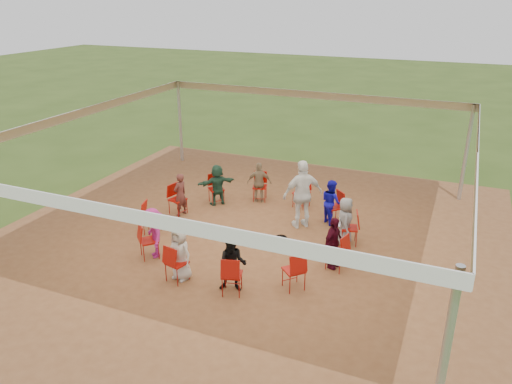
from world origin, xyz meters
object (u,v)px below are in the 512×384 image
at_px(person_seated_1, 331,202).
at_px(standing_person, 303,194).
at_px(chair_4, 216,189).
at_px(chair_6, 152,218).
at_px(chair_3, 260,187).
at_px(person_seated_5, 153,233).
at_px(chair_1, 334,207).
at_px(chair_7, 149,241).
at_px(chair_9, 232,275).
at_px(person_seated_4, 180,195).
at_px(cable_coil, 281,238).
at_px(chair_0, 349,228).
at_px(chair_5, 178,200).
at_px(person_seated_0, 345,221).
at_px(laptop, 338,222).
at_px(person_seated_6, 180,253).
at_px(person_seated_3, 217,185).
at_px(chair_10, 294,270).
at_px(person_seated_7, 233,264).
at_px(chair_8, 177,263).
at_px(person_seated_2, 259,183).
at_px(chair_11, 337,252).
at_px(person_seated_8, 333,243).
at_px(chair_2, 302,193).

bearing_deg(person_seated_1, standing_person, 84.56).
distance_m(chair_4, chair_6, 2.60).
height_order(chair_3, person_seated_5, person_seated_5).
xyz_separation_m(chair_1, chair_7, (-3.61, -3.74, 0.00)).
bearing_deg(chair_9, person_seated_4, 119.22).
bearing_deg(cable_coil, person_seated_5, -140.33).
xyz_separation_m(chair_0, chair_5, (-5.02, -0.09, 0.00)).
height_order(chair_3, person_seated_0, person_seated_0).
height_order(chair_3, standing_person, standing_person).
bearing_deg(laptop, chair_4, 58.09).
distance_m(chair_9, person_seated_6, 1.33).
bearing_deg(chair_4, person_seated_3, 90.00).
bearing_deg(chair_10, person_seated_7, 159.96).
distance_m(chair_6, standing_person, 4.09).
bearing_deg(laptop, person_seated_0, -90.00).
distance_m(chair_8, standing_person, 4.14).
xyz_separation_m(chair_10, person_seated_2, (-2.55, 4.19, 0.19)).
height_order(chair_11, person_seated_6, person_seated_6).
bearing_deg(person_seated_8, person_seated_7, 150.00).
height_order(chair_10, person_seated_0, person_seated_0).
bearing_deg(cable_coil, chair_5, 174.62).
xyz_separation_m(person_seated_2, standing_person, (1.75, -1.16, 0.32)).
xyz_separation_m(chair_10, person_seated_7, (-1.19, -0.58, 0.19)).
relative_size(chair_3, person_seated_2, 0.71).
height_order(chair_0, person_seated_5, person_seated_5).
bearing_deg(person_seated_2, chair_3, -90.00).
bearing_deg(chair_8, cable_coil, 77.11).
xyz_separation_m(chair_1, chair_4, (-3.67, -0.07, 0.00)).
bearing_deg(chair_5, chair_6, 15.00).
distance_m(chair_1, chair_4, 3.67).
bearing_deg(chair_2, chair_4, 30.00).
bearing_deg(chair_10, chair_8, 150.00).
bearing_deg(chair_9, person_seated_0, 46.35).
bearing_deg(cable_coil, chair_0, 13.43).
height_order(chair_1, chair_8, same).
bearing_deg(person_seated_3, person_seated_8, 105.00).
distance_m(chair_0, person_seated_0, 0.22).
bearing_deg(chair_11, person_seated_5, 119.22).
relative_size(chair_3, chair_7, 1.00).
bearing_deg(person_seated_5, person_seated_3, 135.00).
relative_size(chair_5, chair_8, 1.00).
relative_size(chair_10, person_seated_6, 0.71).
xyz_separation_m(person_seated_4, person_seated_6, (1.81, -3.00, 0.00)).
height_order(chair_11, standing_person, standing_person).
xyz_separation_m(chair_10, laptop, (0.35, 2.44, 0.15)).
height_order(person_seated_0, cable_coil, person_seated_0).
relative_size(chair_7, chair_8, 1.00).
relative_size(chair_8, person_seated_7, 0.71).
bearing_deg(chair_4, chair_5, 15.00).
bearing_deg(chair_0, person_seated_2, 46.35).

